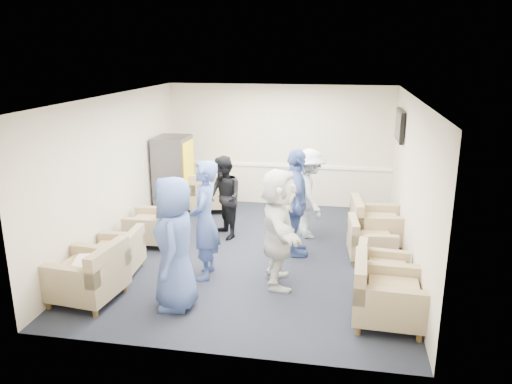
% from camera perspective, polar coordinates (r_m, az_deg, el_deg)
% --- Properties ---
extents(floor, '(6.00, 6.00, 0.00)m').
position_cam_1_polar(floor, '(8.74, -0.02, -7.09)').
color(floor, black).
rests_on(floor, ground).
extents(ceiling, '(6.00, 6.00, 0.00)m').
position_cam_1_polar(ceiling, '(8.07, -0.03, 10.83)').
color(ceiling, silver).
rests_on(ceiling, back_wall).
extents(back_wall, '(5.00, 0.02, 2.70)m').
position_cam_1_polar(back_wall, '(11.20, 2.69, 5.30)').
color(back_wall, beige).
rests_on(back_wall, floor).
extents(front_wall, '(5.00, 0.02, 2.70)m').
position_cam_1_polar(front_wall, '(5.52, -5.55, -6.21)').
color(front_wall, beige).
rests_on(front_wall, floor).
extents(left_wall, '(0.02, 6.00, 2.70)m').
position_cam_1_polar(left_wall, '(9.07, -15.78, 2.15)').
color(left_wall, beige).
rests_on(left_wall, floor).
extents(right_wall, '(0.02, 6.00, 2.70)m').
position_cam_1_polar(right_wall, '(8.25, 17.32, 0.67)').
color(right_wall, beige).
rests_on(right_wall, floor).
extents(chair_rail, '(4.98, 0.04, 0.06)m').
position_cam_1_polar(chair_rail, '(11.27, 2.64, 3.03)').
color(chair_rail, white).
rests_on(chair_rail, back_wall).
extents(tv, '(0.10, 1.00, 0.58)m').
position_cam_1_polar(tv, '(9.86, 16.09, 7.33)').
color(tv, black).
rests_on(tv, right_wall).
extents(armchair_left_near, '(1.00, 1.00, 0.73)m').
position_cam_1_polar(armchair_left_near, '(7.45, -18.46, -9.20)').
color(armchair_left_near, '#92805E').
rests_on(armchair_left_near, floor).
extents(armchair_left_mid, '(0.81, 0.81, 0.61)m').
position_cam_1_polar(armchair_left_mid, '(8.22, -15.47, -6.96)').
color(armchair_left_mid, '#92805E').
rests_on(armchair_left_mid, floor).
extents(armchair_left_far, '(0.85, 0.85, 0.64)m').
position_cam_1_polar(armchair_left_far, '(9.27, -11.55, -3.91)').
color(armchair_left_far, '#92805E').
rests_on(armchair_left_far, floor).
extents(armchair_right_near, '(0.94, 0.94, 0.72)m').
position_cam_1_polar(armchair_right_near, '(6.76, 14.40, -11.53)').
color(armchair_right_near, '#92805E').
rests_on(armchair_right_near, floor).
extents(armchair_right_midnear, '(0.82, 0.82, 0.60)m').
position_cam_1_polar(armchair_right_midnear, '(7.53, 13.91, -9.05)').
color(armchair_right_midnear, '#92805E').
rests_on(armchair_right_midnear, floor).
extents(armchair_right_midfar, '(0.82, 0.82, 0.60)m').
position_cam_1_polar(armchair_right_midfar, '(8.64, 12.72, -5.64)').
color(armchair_right_midfar, '#92805E').
rests_on(armchair_right_midfar, floor).
extents(armchair_right_far, '(0.99, 0.99, 0.72)m').
position_cam_1_polar(armchair_right_far, '(9.26, 13.28, -3.79)').
color(armchair_right_far, '#92805E').
rests_on(armchair_right_far, floor).
extents(armchair_corner, '(1.12, 1.12, 0.75)m').
position_cam_1_polar(armchair_corner, '(10.98, -5.14, -0.22)').
color(armchair_corner, '#92805E').
rests_on(armchair_corner, floor).
extents(vending_machine, '(0.69, 0.80, 1.69)m').
position_cam_1_polar(vending_machine, '(10.69, -9.37, 1.81)').
color(vending_machine, '#515059').
rests_on(vending_machine, floor).
extents(backpack, '(0.28, 0.23, 0.43)m').
position_cam_1_polar(backpack, '(8.88, -9.04, -5.38)').
color(backpack, black).
rests_on(backpack, floor).
extents(pillow, '(0.47, 0.55, 0.14)m').
position_cam_1_polar(pillow, '(7.38, -18.66, -7.85)').
color(pillow, white).
rests_on(pillow, armchair_left_near).
extents(person_front_left, '(0.78, 1.01, 1.85)m').
position_cam_1_polar(person_front_left, '(6.80, -9.30, -5.84)').
color(person_front_left, '#41589C').
rests_on(person_front_left, floor).
extents(person_mid_left, '(0.50, 0.71, 1.85)m').
position_cam_1_polar(person_mid_left, '(7.63, -5.90, -3.23)').
color(person_mid_left, '#41589C').
rests_on(person_mid_left, floor).
extents(person_back_left, '(0.93, 0.96, 1.56)m').
position_cam_1_polar(person_back_left, '(9.26, -3.69, -0.65)').
color(person_back_left, black).
rests_on(person_back_left, floor).
extents(person_back_right, '(0.96, 1.24, 1.68)m').
position_cam_1_polar(person_back_right, '(9.32, 6.09, -0.20)').
color(person_back_right, silver).
rests_on(person_back_right, floor).
extents(person_mid_right, '(0.66, 1.16, 1.86)m').
position_cam_1_polar(person_mid_right, '(8.44, 4.54, -1.26)').
color(person_mid_right, '#41589C').
rests_on(person_mid_right, floor).
extents(person_front_right, '(0.84, 1.74, 1.80)m').
position_cam_1_polar(person_front_right, '(7.36, 2.61, -4.13)').
color(person_front_right, silver).
rests_on(person_front_right, floor).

